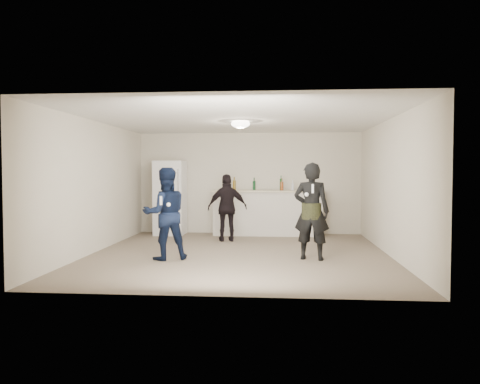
# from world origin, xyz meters

# --- Properties ---
(floor) EXTENTS (6.00, 6.00, 0.00)m
(floor) POSITION_xyz_m (0.00, 0.00, 0.00)
(floor) COLOR #6B5B4C
(floor) RESTS_ON ground
(ceiling) EXTENTS (6.00, 6.00, 0.00)m
(ceiling) POSITION_xyz_m (0.00, 0.00, 2.50)
(ceiling) COLOR silver
(ceiling) RESTS_ON wall_back
(wall_back) EXTENTS (6.00, 0.00, 6.00)m
(wall_back) POSITION_xyz_m (0.00, 3.00, 1.25)
(wall_back) COLOR beige
(wall_back) RESTS_ON floor
(wall_front) EXTENTS (6.00, 0.00, 6.00)m
(wall_front) POSITION_xyz_m (0.00, -3.00, 1.25)
(wall_front) COLOR beige
(wall_front) RESTS_ON floor
(wall_left) EXTENTS (0.00, 6.00, 6.00)m
(wall_left) POSITION_xyz_m (-2.75, 0.00, 1.25)
(wall_left) COLOR beige
(wall_left) RESTS_ON floor
(wall_right) EXTENTS (0.00, 6.00, 6.00)m
(wall_right) POSITION_xyz_m (2.75, 0.00, 1.25)
(wall_right) COLOR beige
(wall_right) RESTS_ON floor
(counter) EXTENTS (2.60, 0.56, 1.05)m
(counter) POSITION_xyz_m (0.47, 2.67, 0.53)
(counter) COLOR beige
(counter) RESTS_ON floor
(counter_top) EXTENTS (2.68, 0.64, 0.04)m
(counter_top) POSITION_xyz_m (0.47, 2.67, 1.07)
(counter_top) COLOR beige
(counter_top) RESTS_ON counter
(fridge) EXTENTS (0.70, 0.70, 1.80)m
(fridge) POSITION_xyz_m (-1.91, 2.60, 0.90)
(fridge) COLOR white
(fridge) RESTS_ON floor
(fridge_handle) EXTENTS (0.02, 0.02, 0.60)m
(fridge_handle) POSITION_xyz_m (-1.63, 2.23, 1.30)
(fridge_handle) COLOR silver
(fridge_handle) RESTS_ON fridge
(ceiling_dome) EXTENTS (0.36, 0.36, 0.16)m
(ceiling_dome) POSITION_xyz_m (0.00, 0.30, 2.45)
(ceiling_dome) COLOR white
(ceiling_dome) RESTS_ON ceiling
(shaker) EXTENTS (0.08, 0.08, 0.17)m
(shaker) POSITION_xyz_m (-0.54, 2.60, 1.18)
(shaker) COLOR silver
(shaker) RESTS_ON counter_top
(man) EXTENTS (0.96, 0.88, 1.61)m
(man) POSITION_xyz_m (-1.24, -0.65, 0.80)
(man) COLOR #0F1D40
(man) RESTS_ON floor
(woman) EXTENTS (0.70, 0.54, 1.70)m
(woman) POSITION_xyz_m (1.30, -0.45, 0.85)
(woman) COLOR black
(woman) RESTS_ON floor
(camo_shorts) EXTENTS (0.34, 0.34, 0.28)m
(camo_shorts) POSITION_xyz_m (1.30, -0.45, 0.85)
(camo_shorts) COLOR #2F3317
(camo_shorts) RESTS_ON woman
(spectator) EXTENTS (0.92, 0.53, 1.48)m
(spectator) POSITION_xyz_m (-0.39, 1.59, 0.74)
(spectator) COLOR black
(spectator) RESTS_ON floor
(remote_man) EXTENTS (0.04, 0.04, 0.15)m
(remote_man) POSITION_xyz_m (-1.24, -0.93, 1.05)
(remote_man) COLOR white
(remote_man) RESTS_ON man
(nunchuk_man) EXTENTS (0.07, 0.07, 0.07)m
(nunchuk_man) POSITION_xyz_m (-1.12, -0.90, 0.98)
(nunchuk_man) COLOR white
(nunchuk_man) RESTS_ON man
(remote_woman) EXTENTS (0.04, 0.04, 0.15)m
(remote_woman) POSITION_xyz_m (1.30, -0.70, 1.25)
(remote_woman) COLOR white
(remote_woman) RESTS_ON woman
(nunchuk_woman) EXTENTS (0.07, 0.07, 0.07)m
(nunchuk_woman) POSITION_xyz_m (1.20, -0.67, 1.15)
(nunchuk_woman) COLOR white
(nunchuk_woman) RESTS_ON woman
(bottle_cluster) EXTENTS (1.47, 0.36, 0.28)m
(bottle_cluster) POSITION_xyz_m (0.43, 2.63, 1.20)
(bottle_cluster) COLOR silver
(bottle_cluster) RESTS_ON counter_top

